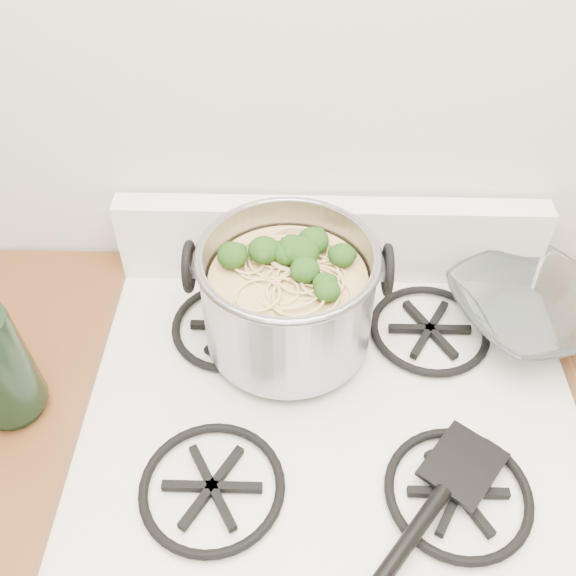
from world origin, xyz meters
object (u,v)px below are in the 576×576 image
at_px(gas_range, 321,536).
at_px(spatula, 464,462).
at_px(stock_pot, 288,297).
at_px(glass_bowl, 526,316).

height_order(gas_range, spatula, spatula).
bearing_deg(gas_range, spatula, -31.98).
bearing_deg(stock_pot, gas_range, -60.63).
distance_m(gas_range, spatula, 0.54).
bearing_deg(stock_pot, spatula, -43.62).
bearing_deg(spatula, gas_range, -173.84).
relative_size(stock_pot, glass_bowl, 3.12).
bearing_deg(glass_bowl, stock_pot, -174.35).
bearing_deg(glass_bowl, gas_range, -153.18).
height_order(gas_range, stock_pot, stock_pot).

